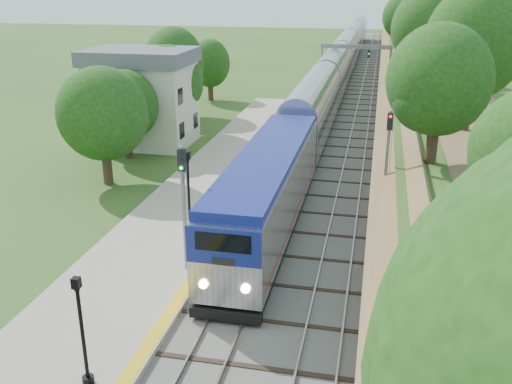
% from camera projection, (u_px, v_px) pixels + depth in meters
% --- Properties ---
extents(trackbed, '(9.50, 170.00, 0.28)m').
position_uv_depth(trackbed, '(352.00, 89.00, 73.73)').
color(trackbed, '#4C4944').
rests_on(trackbed, ground).
extents(platform, '(6.40, 68.00, 0.38)m').
position_uv_depth(platform, '(192.00, 208.00, 34.79)').
color(platform, gray).
rests_on(platform, ground).
extents(yellow_stripe, '(0.55, 68.00, 0.01)m').
position_uv_depth(yellow_stripe, '(237.00, 209.00, 34.16)').
color(yellow_stripe, gold).
rests_on(yellow_stripe, platform).
extents(embankment, '(10.64, 170.00, 11.70)m').
position_uv_depth(embankment, '(420.00, 77.00, 71.43)').
color(embankment, brown).
rests_on(embankment, ground).
extents(station_building, '(8.60, 6.60, 8.00)m').
position_uv_depth(station_building, '(143.00, 96.00, 47.99)').
color(station_building, beige).
rests_on(station_building, ground).
extents(signal_gantry, '(8.40, 0.38, 6.20)m').
position_uv_depth(signal_gantry, '(355.00, 56.00, 67.39)').
color(signal_gantry, slate).
rests_on(signal_gantry, ground).
extents(trees_behind_platform, '(7.82, 53.32, 7.21)m').
position_uv_depth(trees_behind_platform, '(127.00, 117.00, 38.73)').
color(trees_behind_platform, '#332316').
rests_on(trees_behind_platform, ground).
extents(train, '(3.08, 123.44, 4.53)m').
position_uv_depth(train, '(340.00, 66.00, 78.00)').
color(train, black).
rests_on(train, trackbed).
extents(lamppost_mid, '(0.40, 0.40, 4.06)m').
position_uv_depth(lamppost_mid, '(83.00, 338.00, 18.78)').
color(lamppost_mid, black).
rests_on(lamppost_mid, platform).
extents(lamppost_far, '(0.47, 0.47, 4.78)m').
position_uv_depth(lamppost_far, '(189.00, 200.00, 29.65)').
color(lamppost_far, black).
rests_on(lamppost_far, platform).
extents(signal_platform, '(0.35, 0.28, 6.03)m').
position_uv_depth(signal_platform, '(183.00, 196.00, 25.87)').
color(signal_platform, slate).
rests_on(signal_platform, platform).
extents(signal_farside, '(0.34, 0.27, 6.17)m').
position_uv_depth(signal_farside, '(388.00, 152.00, 33.20)').
color(signal_farside, slate).
rests_on(signal_farside, ground).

